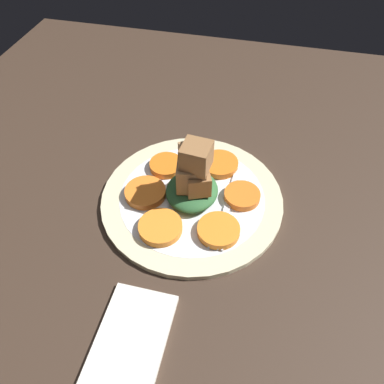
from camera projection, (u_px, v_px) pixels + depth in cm
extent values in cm
cube|color=#38281E|center=(192.00, 204.00, 64.75)|extent=(120.00, 120.00, 2.00)
cylinder|color=beige|center=(192.00, 198.00, 63.64)|extent=(30.64, 30.64, 1.00)
cylinder|color=white|center=(192.00, 198.00, 63.60)|extent=(24.51, 24.51, 1.00)
cylinder|color=orange|center=(166.00, 165.00, 67.32)|extent=(5.98, 5.98, 1.21)
cylinder|color=orange|center=(145.00, 192.00, 62.92)|extent=(6.93, 6.93, 1.21)
cylinder|color=orange|center=(160.00, 227.00, 58.05)|extent=(6.89, 6.89, 1.21)
cylinder|color=orange|center=(218.00, 230.00, 57.67)|extent=(6.65, 6.65, 1.21)
cylinder|color=orange|center=(242.00, 196.00, 62.43)|extent=(6.04, 6.04, 1.21)
cylinder|color=orange|center=(220.00, 164.00, 67.52)|extent=(6.69, 6.69, 1.21)
ellipsoid|color=#2D6033|center=(192.00, 191.00, 62.18)|extent=(9.63, 8.67, 2.71)
cube|color=#9E754C|center=(193.00, 175.00, 59.39)|extent=(5.45, 5.45, 4.70)
cube|color=olive|center=(198.00, 182.00, 59.09)|extent=(4.79, 4.79, 3.66)
cube|color=olive|center=(195.00, 174.00, 59.96)|extent=(4.59, 4.59, 4.14)
cube|color=#9E754C|center=(196.00, 157.00, 57.48)|extent=(5.15, 5.15, 3.74)
cube|color=olive|center=(197.00, 155.00, 56.51)|extent=(4.67, 4.67, 4.28)
cube|color=silver|center=(231.00, 193.00, 63.31)|extent=(11.51, 1.59, 0.40)
cube|color=silver|center=(223.00, 222.00, 59.17)|extent=(1.49, 2.37, 0.40)
cube|color=silver|center=(225.00, 239.00, 57.08)|extent=(4.53, 0.50, 0.40)
cube|color=silver|center=(221.00, 238.00, 57.21)|extent=(4.53, 0.50, 0.40)
cube|color=silver|center=(217.00, 237.00, 57.33)|extent=(4.53, 0.50, 0.40)
cube|color=silver|center=(212.00, 236.00, 57.45)|extent=(4.53, 0.50, 0.40)
cube|color=silver|center=(130.00, 343.00, 47.46)|extent=(14.79, 8.87, 0.80)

